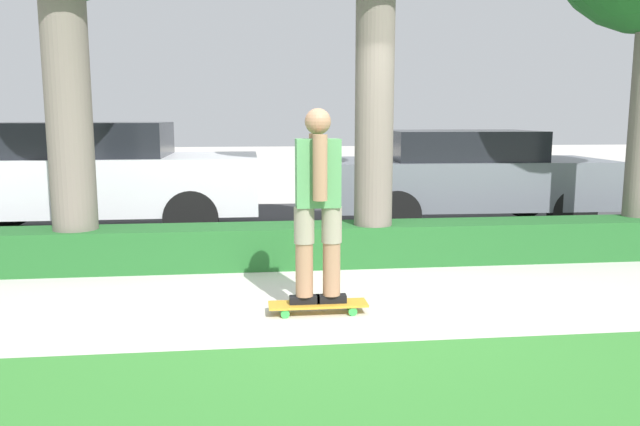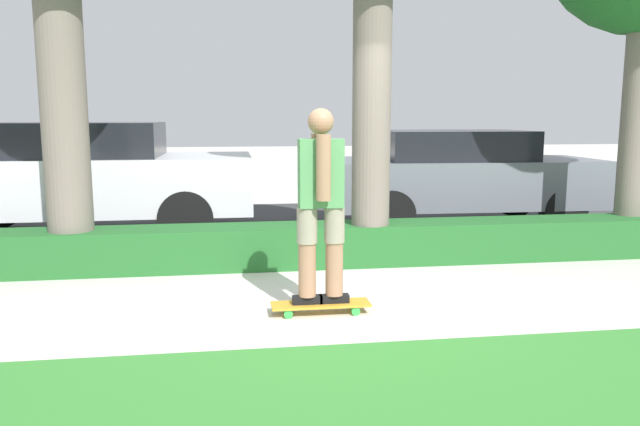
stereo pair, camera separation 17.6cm
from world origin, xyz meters
The scene contains 7 objects.
ground_plane centered at (0.00, 0.00, 0.00)m, with size 60.00×60.00×0.00m, color beige.
street_asphalt centered at (0.00, 4.20, 0.00)m, with size 15.10×5.00×0.01m.
hedge_row centered at (0.00, 1.60, 0.24)m, with size 15.10×0.60×0.47m.
skateboard centered at (-0.19, -0.22, 0.08)m, with size 0.86×0.24×0.10m.
skater_person centered at (-0.19, -0.22, 0.99)m, with size 0.50×0.43×1.68m.
parked_car_front centered at (-3.04, 3.80, 0.87)m, with size 4.72×1.94×1.62m.
parked_car_middle centered at (2.57, 3.81, 0.80)m, with size 4.25×1.85×1.49m.
Camera 2 is at (-0.95, -5.42, 1.71)m, focal length 35.00 mm.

